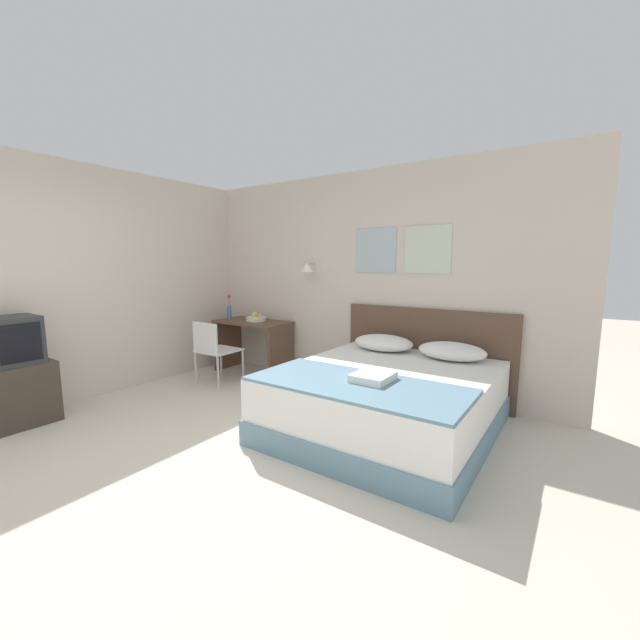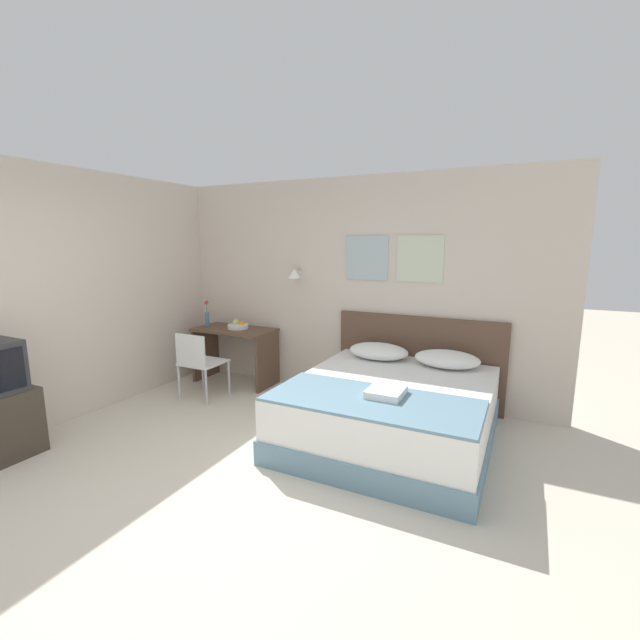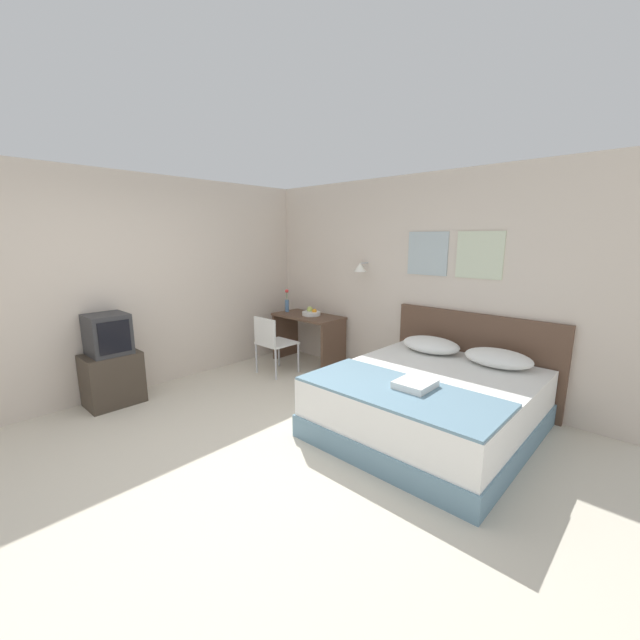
% 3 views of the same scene
% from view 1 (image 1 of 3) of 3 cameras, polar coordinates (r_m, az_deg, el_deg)
% --- Properties ---
extents(ground_plane, '(24.00, 24.00, 0.00)m').
position_cam_1_polar(ground_plane, '(3.30, -22.10, -20.36)').
color(ground_plane, beige).
extents(wall_back, '(5.21, 0.31, 2.65)m').
position_cam_1_polar(wall_back, '(4.98, 4.67, 5.70)').
color(wall_back, beige).
rests_on(wall_back, ground_plane).
extents(wall_left, '(0.06, 5.74, 2.65)m').
position_cam_1_polar(wall_left, '(4.92, -38.88, 3.81)').
color(wall_left, beige).
rests_on(wall_left, ground_plane).
extents(bed, '(1.81, 2.00, 0.58)m').
position_cam_1_polar(bed, '(3.77, 9.60, -11.45)').
color(bed, '#66899E').
rests_on(bed, ground_plane).
extents(headboard, '(1.93, 0.06, 1.05)m').
position_cam_1_polar(headboard, '(4.62, 15.06, -4.87)').
color(headboard, brown).
rests_on(headboard, ground_plane).
extents(pillow_left, '(0.68, 0.46, 0.18)m').
position_cam_1_polar(pillow_left, '(4.45, 9.21, -3.28)').
color(pillow_left, white).
rests_on(pillow_left, bed).
extents(pillow_right, '(0.68, 0.46, 0.18)m').
position_cam_1_polar(pillow_right, '(4.19, 18.62, -4.32)').
color(pillow_right, white).
rests_on(pillow_right, bed).
extents(throw_blanket, '(1.75, 0.80, 0.02)m').
position_cam_1_polar(throw_blanket, '(3.18, 5.27, -9.31)').
color(throw_blanket, '#66899E').
rests_on(throw_blanket, bed).
extents(folded_towel_near_foot, '(0.29, 0.33, 0.06)m').
position_cam_1_polar(folded_towel_near_foot, '(3.25, 7.71, -8.18)').
color(folded_towel_near_foot, white).
rests_on(folded_towel_near_foot, throw_blanket).
extents(desk, '(1.07, 0.56, 0.75)m').
position_cam_1_polar(desk, '(5.64, -9.71, -2.49)').
color(desk, brown).
rests_on(desk, ground_plane).
extents(desk_chair, '(0.46, 0.46, 0.82)m').
position_cam_1_polar(desk_chair, '(5.16, -15.31, -3.85)').
color(desk_chair, white).
rests_on(desk_chair, ground_plane).
extents(fruit_bowl, '(0.28, 0.28, 0.12)m').
position_cam_1_polar(fruit_bowl, '(5.59, -9.29, 0.26)').
color(fruit_bowl, silver).
rests_on(fruit_bowl, desk).
extents(flower_vase, '(0.06, 0.06, 0.36)m').
position_cam_1_polar(flower_vase, '(5.87, -13.06, 1.56)').
color(flower_vase, '#4C7099').
rests_on(flower_vase, desk).
extents(tv_stand, '(0.43, 0.58, 0.60)m').
position_cam_1_polar(tv_stand, '(4.81, -37.65, -8.57)').
color(tv_stand, '#3D3328').
rests_on(tv_stand, ground_plane).
extents(television, '(0.42, 0.41, 0.46)m').
position_cam_1_polar(television, '(4.69, -38.20, -2.36)').
color(television, '#2D2D30').
rests_on(television, tv_stand).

